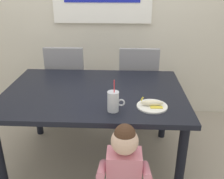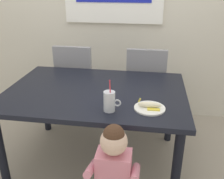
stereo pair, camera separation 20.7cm
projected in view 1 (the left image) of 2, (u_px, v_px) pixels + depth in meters
The scene contains 8 objects.
ground_plane at pixel (96, 161), 2.50m from camera, with size 24.00×24.00×0.00m, color #9E9384.
dining_table at pixel (94, 99), 2.23m from camera, with size 1.54×1.07×0.74m.
dining_chair_left at pixel (68, 81), 2.96m from camera, with size 0.44×0.45×0.96m.
dining_chair_right at pixel (138, 82), 2.92m from camera, with size 0.44×0.44×0.96m.
toddler_standing at pixel (124, 167), 1.63m from camera, with size 0.33×0.24×0.84m.
milk_cup at pixel (113, 102), 1.84m from camera, with size 0.13×0.08×0.25m.
snack_plate at pixel (152, 106), 1.92m from camera, with size 0.23×0.23×0.01m, color white.
peeled_banana at pixel (152, 103), 1.91m from camera, with size 0.17×0.11×0.07m.
Camera 1 is at (0.25, -2.00, 1.63)m, focal length 41.19 mm.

